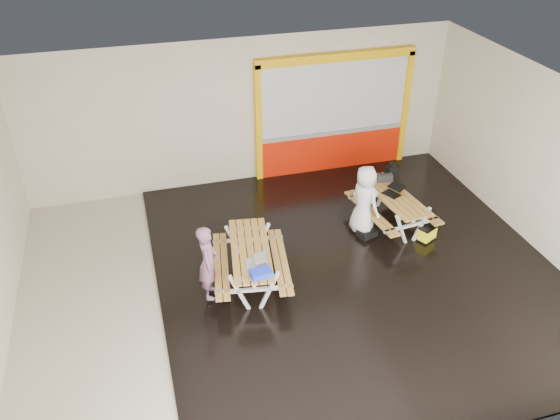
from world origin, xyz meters
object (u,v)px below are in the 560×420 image
object	(u,v)px
picnic_table_left	(251,257)
laptop_right	(394,191)
person_right	(365,200)
laptop_left	(255,262)
fluke_bag	(427,234)
person_left	(208,262)
picnic_table_right	(393,202)
blue_pouch	(261,273)
toolbox	(384,177)
dark_case	(367,233)
backpack	(392,173)

from	to	relation	value
picnic_table_left	laptop_right	xyz separation A→B (m)	(3.36, 1.13, 0.21)
person_right	laptop_left	size ratio (longest dim) A/B	3.83
laptop_left	fluke_bag	distance (m)	3.94
person_left	person_right	xyz separation A→B (m)	(3.45, 1.21, -0.03)
picnic_table_left	laptop_left	world-z (taller)	laptop_left
picnic_table_right	person_left	world-z (taller)	person_left
picnic_table_left	laptop_right	bearing A→B (deg)	18.61
picnic_table_left	blue_pouch	world-z (taller)	blue_pouch
picnic_table_left	toolbox	size ratio (longest dim) A/B	5.93
laptop_right	person_left	bearing A→B (deg)	-161.90
picnic_table_left	dark_case	xyz separation A→B (m)	(2.67, 0.77, -0.49)
backpack	laptop_right	bearing A→B (deg)	-114.11
blue_pouch	toolbox	distance (m)	4.22
blue_pouch	dark_case	world-z (taller)	blue_pouch
person_left	laptop_left	world-z (taller)	person_left
laptop_right	backpack	size ratio (longest dim) A/B	1.06
person_right	fluke_bag	size ratio (longest dim) A/B	3.45
person_left	person_right	distance (m)	3.66
laptop_left	toolbox	bearing A→B (deg)	32.15
fluke_bag	person_right	bearing A→B (deg)	149.43
laptop_left	laptop_right	world-z (taller)	laptop_left
dark_case	backpack	bearing A→B (deg)	49.40
toolbox	picnic_table_left	bearing A→B (deg)	-153.59
picnic_table_right	laptop_right	bearing A→B (deg)	75.46
laptop_right	person_right	bearing A→B (deg)	-168.30
picnic_table_left	fluke_bag	size ratio (longest dim) A/B	4.88
picnic_table_left	backpack	xyz separation A→B (m)	(3.79, 2.08, 0.09)
picnic_table_right	fluke_bag	world-z (taller)	picnic_table_right
person_right	backpack	distance (m)	1.59
picnic_table_right	blue_pouch	size ratio (longest dim) A/B	5.77
picnic_table_left	backpack	size ratio (longest dim) A/B	4.52
blue_pouch	toolbox	size ratio (longest dim) A/B	0.97
person_left	fluke_bag	world-z (taller)	person_left
backpack	dark_case	size ratio (longest dim) A/B	1.28
picnic_table_left	backpack	distance (m)	4.32
person_left	laptop_right	world-z (taller)	person_left
toolbox	fluke_bag	xyz separation A→B (m)	(0.39, -1.39, -0.64)
picnic_table_left	toolbox	xyz separation A→B (m)	(3.41, 1.69, 0.23)
picnic_table_right	laptop_left	distance (m)	3.70
toolbox	laptop_right	bearing A→B (deg)	-94.72
toolbox	fluke_bag	distance (m)	1.58
picnic_table_right	person_right	size ratio (longest dim) A/B	1.34
person_right	person_left	bearing A→B (deg)	91.36
backpack	picnic_table_left	bearing A→B (deg)	-151.24
person_right	laptop_right	xyz separation A→B (m)	(0.72, 0.15, 0.02)
person_right	blue_pouch	size ratio (longest dim) A/B	4.31
person_left	blue_pouch	xyz separation A→B (m)	(0.81, -0.56, 0.02)
picnic_table_left	picnic_table_right	xyz separation A→B (m)	(3.35, 1.07, -0.02)
toolbox	blue_pouch	bearing A→B (deg)	-143.91
laptop_left	laptop_right	bearing A→B (deg)	25.22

